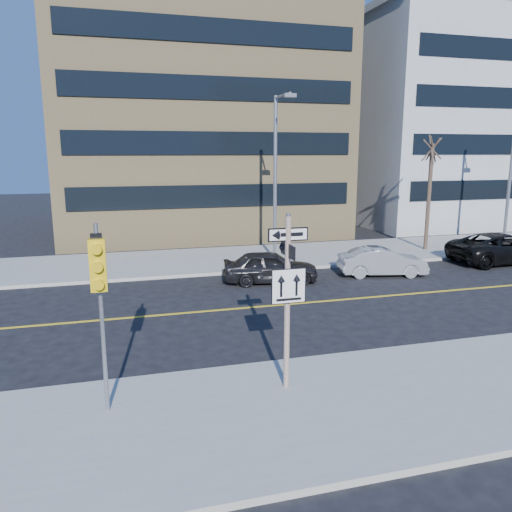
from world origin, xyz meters
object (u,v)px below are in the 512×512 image
object	(u,v)px
sign_pole	(288,292)
streetlight_a	(277,168)
traffic_signal	(99,281)
parked_car_b	(382,262)
parked_car_c	(502,248)
parked_car_a	(270,267)
street_tree_west	(432,152)

from	to	relation	value
sign_pole	streetlight_a	bearing A→B (deg)	73.23
traffic_signal	streetlight_a	distance (m)	15.72
parked_car_b	parked_car_c	xyz separation A→B (m)	(7.18, 0.75, 0.12)
traffic_signal	parked_car_b	bearing A→B (deg)	39.21
traffic_signal	parked_car_b	world-z (taller)	traffic_signal
parked_car_a	sign_pole	bearing A→B (deg)	174.57
parked_car_c	streetlight_a	xyz separation A→B (m)	(-11.03, 2.99, 4.00)
traffic_signal	sign_pole	bearing A→B (deg)	2.11
parked_car_a	streetlight_a	size ratio (longest dim) A/B	0.51
parked_car_b	parked_car_c	distance (m)	7.22
traffic_signal	parked_car_a	bearing A→B (deg)	56.21
parked_car_a	street_tree_west	bearing A→B (deg)	-58.92
streetlight_a	street_tree_west	bearing A→B (deg)	3.45
street_tree_west	traffic_signal	bearing A→B (deg)	-140.61
parked_car_c	streetlight_a	bearing A→B (deg)	74.34
parked_car_b	parked_car_c	size ratio (longest dim) A/B	0.71
street_tree_west	sign_pole	bearing A→B (deg)	-133.26
parked_car_a	streetlight_a	bearing A→B (deg)	-11.98
streetlight_a	traffic_signal	bearing A→B (deg)	-120.80
traffic_signal	parked_car_c	bearing A→B (deg)	28.71
traffic_signal	parked_car_a	distance (m)	12.08
parked_car_c	street_tree_west	bearing A→B (deg)	29.41
streetlight_a	street_tree_west	world-z (taller)	streetlight_a
parked_car_a	street_tree_west	size ratio (longest dim) A/B	0.64
streetlight_a	street_tree_west	distance (m)	9.05
parked_car_a	parked_car_c	xyz separation A→B (m)	(12.44, 0.57, 0.07)
sign_pole	streetlight_a	xyz separation A→B (m)	(4.00, 13.27, 2.32)
parked_car_b	streetlight_a	xyz separation A→B (m)	(-3.85, 3.75, 4.11)
parked_car_a	parked_car_c	world-z (taller)	parked_car_c
parked_car_b	streetlight_a	distance (m)	6.77
streetlight_a	parked_car_b	bearing A→B (deg)	-44.20
street_tree_west	parked_car_b	bearing A→B (deg)	-140.19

